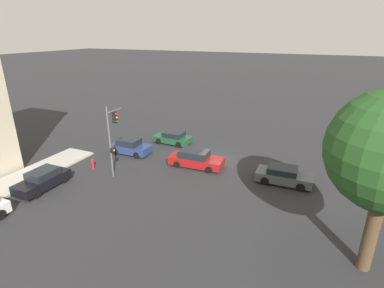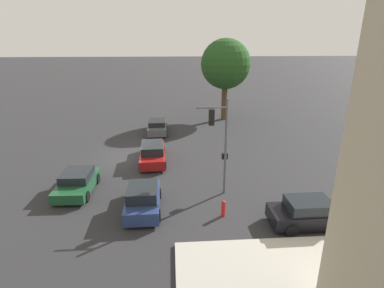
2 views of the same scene
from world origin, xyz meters
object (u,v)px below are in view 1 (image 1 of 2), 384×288
(crossing_car_1, at_px, (173,138))
(crossing_car_3, at_px, (284,175))
(crossing_car_2, at_px, (130,147))
(parked_car_0, at_px, (43,180))
(crossing_car_0, at_px, (196,159))
(fire_hydrant, at_px, (93,164))
(traffic_signal, at_px, (113,132))

(crossing_car_1, bearing_deg, crossing_car_3, 161.41)
(crossing_car_2, relative_size, parked_car_0, 0.94)
(crossing_car_3, bearing_deg, crossing_car_0, 178.40)
(crossing_car_1, relative_size, fire_hydrant, 4.25)
(parked_car_0, xyz_separation_m, fire_hydrant, (-1.09, -4.19, -0.18))
(crossing_car_3, bearing_deg, traffic_signal, -163.20)
(crossing_car_0, xyz_separation_m, fire_hydrant, (7.88, 4.13, -0.20))
(crossing_car_1, bearing_deg, fire_hydrant, 70.00)
(crossing_car_1, height_order, fire_hydrant, crossing_car_1)
(fire_hydrant, bearing_deg, parked_car_0, 75.46)
(crossing_car_1, bearing_deg, crossing_car_0, 137.69)
(crossing_car_3, distance_m, parked_car_0, 18.42)
(crossing_car_0, bearing_deg, crossing_car_3, -3.10)
(crossing_car_3, distance_m, fire_hydrant, 15.91)
(traffic_signal, height_order, crossing_car_1, traffic_signal)
(traffic_signal, distance_m, crossing_car_1, 9.16)
(traffic_signal, height_order, crossing_car_0, traffic_signal)
(traffic_signal, distance_m, crossing_car_2, 5.56)
(crossing_car_0, xyz_separation_m, crossing_car_3, (-7.49, 0.05, -0.04))
(crossing_car_3, height_order, fire_hydrant, crossing_car_3)
(crossing_car_0, distance_m, crossing_car_2, 6.98)
(crossing_car_1, bearing_deg, parked_car_0, 72.25)
(traffic_signal, xyz_separation_m, crossing_car_3, (-12.82, -4.16, -3.08))
(crossing_car_0, height_order, parked_car_0, crossing_car_0)
(fire_hydrant, bearing_deg, traffic_signal, 178.01)
(fire_hydrant, bearing_deg, crossing_car_3, -165.15)
(crossing_car_1, xyz_separation_m, crossing_car_3, (-12.02, 4.41, 0.03))
(parked_car_0, distance_m, fire_hydrant, 4.34)
(crossing_car_1, height_order, parked_car_0, parked_car_0)
(crossing_car_2, relative_size, fire_hydrant, 4.21)
(crossing_car_0, bearing_deg, crossing_car_1, 133.46)
(parked_car_0, height_order, fire_hydrant, parked_car_0)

